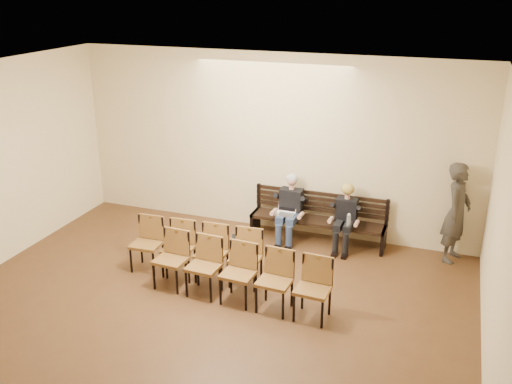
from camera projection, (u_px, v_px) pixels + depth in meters
ground at (147, 378)px, 7.23m from camera, size 10.00×10.00×0.00m
room_walls at (165, 170)px, 7.02m from camera, size 8.02×10.01×3.51m
bench at (317, 230)px, 10.91m from camera, size 2.60×0.90×0.45m
seated_man at (290, 209)px, 10.82m from camera, size 0.53×0.73×1.27m
seated_woman at (345, 221)px, 10.51m from camera, size 0.48×0.66×1.12m
laptop at (285, 215)px, 10.72m from camera, size 0.40×0.34×0.26m
water_bottle at (348, 226)px, 10.28m from camera, size 0.07×0.07×0.24m
bag at (241, 242)px, 10.63m from camera, size 0.41×0.35×0.25m
passerby at (458, 205)px, 9.92m from camera, size 0.70×0.87×2.09m
chair_row_front at (238, 274)px, 8.78m from camera, size 2.92×0.67×0.94m
chair_row_back at (195, 251)px, 9.53m from camera, size 2.30×0.62×0.94m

